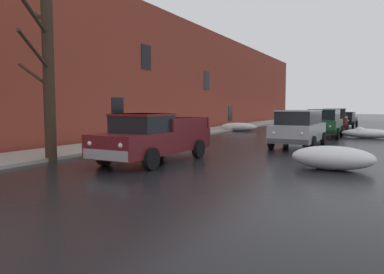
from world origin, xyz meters
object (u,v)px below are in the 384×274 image
at_px(suv_silver_parked_kerbside_close, 299,127).
at_px(pickup_truck_maroon_approaching_near_lane, 153,138).
at_px(bare_tree_second_along_sidewalk, 47,77).
at_px(sedan_black_queued_behind_truck, 345,119).
at_px(suv_green_parked_kerbside_mid, 324,122).
at_px(suv_maroon_parked_far_down_block, 335,119).

bearing_deg(suv_silver_parked_kerbside_close, pickup_truck_maroon_approaching_near_lane, -116.40).
xyz_separation_m(bare_tree_second_along_sidewalk, sedan_black_queued_behind_truck, (7.60, 29.09, -2.32)).
distance_m(suv_green_parked_kerbside_mid, sedan_black_queued_behind_truck, 13.22).
distance_m(pickup_truck_maroon_approaching_near_lane, suv_maroon_parked_far_down_block, 21.16).
bearing_deg(sedan_black_queued_behind_truck, suv_silver_parked_kerbside_close, -91.25).
relative_size(pickup_truck_maroon_approaching_near_lane, suv_maroon_parked_far_down_block, 1.19).
distance_m(suv_green_parked_kerbside_mid, suv_maroon_parked_far_down_block, 6.47).
relative_size(bare_tree_second_along_sidewalk, suv_green_parked_kerbside_mid, 1.32).
height_order(suv_silver_parked_kerbside_close, suv_maroon_parked_far_down_block, same).
distance_m(pickup_truck_maroon_approaching_near_lane, suv_green_parked_kerbside_mid, 14.86).
bearing_deg(pickup_truck_maroon_approaching_near_lane, bare_tree_second_along_sidewalk, -155.82).
bearing_deg(bare_tree_second_along_sidewalk, suv_maroon_parked_far_down_block, 71.68).
relative_size(suv_silver_parked_kerbside_close, suv_green_parked_kerbside_mid, 1.06).
bearing_deg(sedan_black_queued_behind_truck, suv_maroon_parked_far_down_block, -91.70).
relative_size(suv_green_parked_kerbside_mid, sedan_black_queued_behind_truck, 1.05).
relative_size(suv_maroon_parked_far_down_block, sedan_black_queued_behind_truck, 1.09).
xyz_separation_m(pickup_truck_maroon_approaching_near_lane, suv_silver_parked_kerbside_close, (3.69, 7.44, 0.11)).
height_order(suv_green_parked_kerbside_mid, suv_maroon_parked_far_down_block, same).
relative_size(bare_tree_second_along_sidewalk, suv_maroon_parked_far_down_block, 1.26).
xyz_separation_m(bare_tree_second_along_sidewalk, suv_maroon_parked_far_down_block, (7.40, 22.35, -2.09)).
bearing_deg(suv_silver_parked_kerbside_close, sedan_black_queued_behind_truck, 88.75).
distance_m(bare_tree_second_along_sidewalk, suv_silver_parked_kerbside_close, 11.68).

